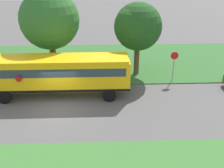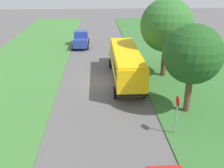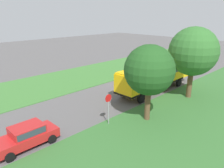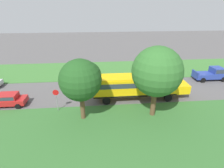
{
  "view_description": "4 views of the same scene",
  "coord_description": "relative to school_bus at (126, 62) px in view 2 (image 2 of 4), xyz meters",
  "views": [
    {
      "loc": [
        16.57,
        3.16,
        9.73
      ],
      "look_at": [
        -1.51,
        3.9,
        1.26
      ],
      "focal_mm": 42.0,
      "sensor_mm": 36.0,
      "label": 1
    },
    {
      "loc": [
        0.36,
        23.82,
        9.71
      ],
      "look_at": [
        -0.76,
        4.5,
        1.62
      ],
      "focal_mm": 42.0,
      "sensor_mm": 36.0,
      "label": 2
    },
    {
      "loc": [
        -16.58,
        20.93,
        8.99
      ],
      "look_at": [
        -0.49,
        4.91,
        1.65
      ],
      "focal_mm": 35.0,
      "sensor_mm": 36.0,
      "label": 3
    },
    {
      "loc": [
        -22.44,
        4.7,
        11.33
      ],
      "look_at": [
        -1.23,
        2.78,
        1.65
      ],
      "focal_mm": 28.0,
      "sensor_mm": 36.0,
      "label": 4
    }
  ],
  "objects": [
    {
      "name": "oak_tree_beside_bus",
      "position": [
        -4.19,
        -1.1,
        3.25
      ],
      "size": [
        5.16,
        5.16,
        7.79
      ],
      "color": "brown",
      "rests_on": "ground"
    },
    {
      "name": "ground_plane",
      "position": [
        2.36,
        0.28,
        -1.92
      ],
      "size": [
        120.0,
        120.0,
        0.0
      ],
      "primitive_type": "plane",
      "color": "#565454"
    },
    {
      "name": "stop_sign",
      "position": [
        -2.24,
        9.7,
        -0.19
      ],
      "size": [
        0.08,
        0.68,
        2.74
      ],
      "color": "gray",
      "rests_on": "ground"
    },
    {
      "name": "grass_verge",
      "position": [
        -7.64,
        0.28,
        -1.88
      ],
      "size": [
        12.0,
        80.0,
        0.08
      ],
      "primitive_type": "cube",
      "color": "#33662D",
      "rests_on": "ground"
    },
    {
      "name": "school_bus",
      "position": [
        0.0,
        0.0,
        0.0
      ],
      "size": [
        2.84,
        12.42,
        3.16
      ],
      "color": "yellow",
      "rests_on": "ground"
    },
    {
      "name": "oak_tree_roadside_mid",
      "position": [
        -3.88,
        6.52,
        2.67
      ],
      "size": [
        4.25,
        4.25,
        6.68
      ],
      "color": "brown",
      "rests_on": "ground"
    },
    {
      "name": "grass_far_side",
      "position": [
        11.36,
        0.28,
        -1.89
      ],
      "size": [
        10.0,
        80.0,
        0.07
      ],
      "primitive_type": "cube",
      "color": "#3D7533",
      "rests_on": "ground"
    },
    {
      "name": "pickup_truck",
      "position": [
        5.06,
        -13.81,
        -0.85
      ],
      "size": [
        2.28,
        5.4,
        2.1
      ],
      "color": "#283D93",
      "rests_on": "ground"
    }
  ]
}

